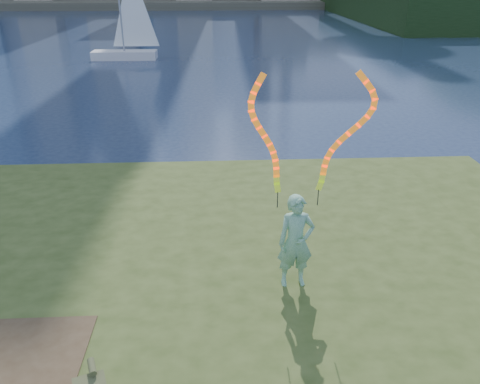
{
  "coord_description": "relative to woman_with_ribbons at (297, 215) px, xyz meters",
  "views": [
    {
      "loc": [
        1.44,
        -7.94,
        6.0
      ],
      "look_at": [
        1.91,
        1.0,
        1.75
      ],
      "focal_mm": 35.0,
      "sensor_mm": 36.0,
      "label": 1
    }
  ],
  "objects": [
    {
      "name": "ground",
      "position": [
        -2.8,
        0.93,
        -2.19
      ],
      "size": [
        320.0,
        320.0,
        0.0
      ],
      "primitive_type": "plane",
      "color": "#1B2944",
      "rests_on": "ground"
    },
    {
      "name": "grassy_knoll",
      "position": [
        -2.8,
        -1.37,
        -1.86
      ],
      "size": [
        20.0,
        18.0,
        0.8
      ],
      "color": "#374719",
      "rests_on": "ground"
    },
    {
      "name": "far_shore",
      "position": [
        -2.8,
        95.93,
        -1.59
      ],
      "size": [
        320.0,
        40.0,
        1.2
      ],
      "primitive_type": "cube",
      "color": "#484435",
      "rests_on": "ground"
    },
    {
      "name": "woman_with_ribbons",
      "position": [
        0.0,
        0.0,
        0.0
      ],
      "size": [
        2.1,
        0.47,
        4.14
      ],
      "rotation": [
        0.0,
        0.0,
        0.07
      ],
      "color": "#146839",
      "rests_on": "grassy_knoll"
    },
    {
      "name": "sailboat",
      "position": [
        -7.8,
        29.15,
        -0.89
      ],
      "size": [
        4.99,
        1.54,
        7.57
      ],
      "rotation": [
        0.0,
        0.0,
        -0.01
      ],
      "color": "silver",
      "rests_on": "ground"
    }
  ]
}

